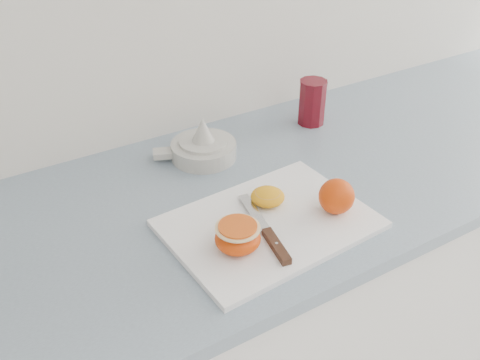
# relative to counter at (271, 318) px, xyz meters

# --- Properties ---
(counter) EXTENTS (2.52, 0.64, 0.89)m
(counter) POSITION_rel_counter_xyz_m (0.00, 0.00, 0.00)
(counter) COLOR white
(counter) RESTS_ON ground
(cutting_board) EXTENTS (0.39, 0.29, 0.01)m
(cutting_board) POSITION_rel_counter_xyz_m (-0.11, -0.13, 0.45)
(cutting_board) COLOR white
(cutting_board) RESTS_ON counter
(whole_orange) EXTENTS (0.07, 0.07, 0.07)m
(whole_orange) POSITION_rel_counter_xyz_m (0.02, -0.17, 0.49)
(whole_orange) COLOR orange
(whole_orange) RESTS_ON cutting_board
(half_orange) EXTENTS (0.08, 0.08, 0.05)m
(half_orange) POSITION_rel_counter_xyz_m (-0.20, -0.17, 0.48)
(half_orange) COLOR orange
(half_orange) RESTS_ON cutting_board
(squeezed_shell) EXTENTS (0.07, 0.07, 0.03)m
(squeezed_shell) POSITION_rel_counter_xyz_m (-0.08, -0.08, 0.47)
(squeezed_shell) COLOR orange
(squeezed_shell) RESTS_ON cutting_board
(paring_knife) EXTENTS (0.06, 0.21, 0.01)m
(paring_knife) POSITION_rel_counter_xyz_m (-0.14, -0.19, 0.46)
(paring_knife) COLOR #3F2014
(paring_knife) RESTS_ON cutting_board
(citrus_juicer) EXTENTS (0.19, 0.15, 0.10)m
(citrus_juicer) POSITION_rel_counter_xyz_m (-0.10, 0.16, 0.47)
(citrus_juicer) COLOR silver
(citrus_juicer) RESTS_ON counter
(red_tumbler) EXTENTS (0.07, 0.07, 0.11)m
(red_tumbler) POSITION_rel_counter_xyz_m (0.22, 0.17, 0.50)
(red_tumbler) COLOR maroon
(red_tumbler) RESTS_ON counter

